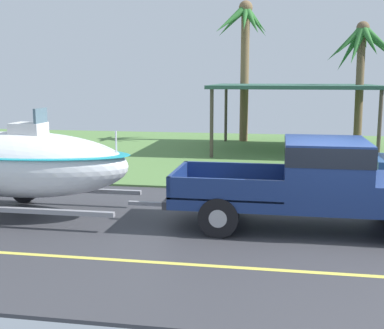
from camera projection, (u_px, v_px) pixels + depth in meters
The scene contains 6 objects.
ground at pixel (315, 167), 18.00m from camera, with size 36.00×22.00×0.11m.
pickup_truck_towing at pixel (323, 180), 10.41m from camera, with size 5.70×2.04×1.87m.
boat_on_trailer at pixel (19, 164), 11.53m from camera, with size 6.30×2.36×2.45m.
carport_awning at pixel (293, 88), 21.16m from camera, with size 6.65×5.61×2.81m.
palm_tree_near_right at pixel (244, 38), 23.87m from camera, with size 2.58×2.89×6.65m.
palm_tree_mid at pixel (363, 52), 20.14m from camera, with size 3.03×2.91×5.31m.
Camera 1 is at (-1.28, -9.83, 3.13)m, focal length 47.44 mm.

